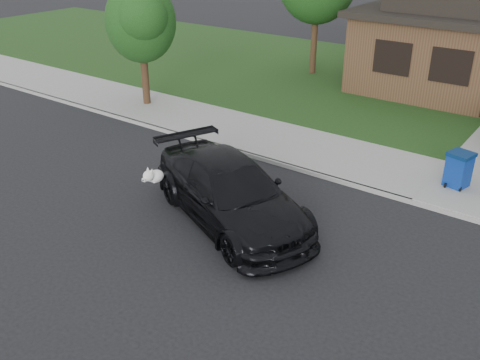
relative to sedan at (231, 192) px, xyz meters
The scene contains 7 objects.
ground 0.89m from the sedan, 167.91° to the right, with size 120.00×120.00×0.00m, color black.
sidewalk 4.97m from the sedan, 95.27° to the left, with size 60.00×3.00×0.12m, color gray.
curb 3.50m from the sedan, 97.58° to the left, with size 60.00×0.12×0.12m, color gray.
lawn 12.93m from the sedan, 92.01° to the left, with size 60.00×13.00×0.13m, color #193814.
sedan is the anchor object (origin of this frame).
recycling_bin 6.27m from the sedan, 50.76° to the left, with size 0.71×0.71×0.98m.
tree_2 9.63m from the sedan, 147.38° to the left, with size 2.73×2.60×4.59m.
Camera 1 is at (7.31, -8.91, 6.65)m, focal length 40.00 mm.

